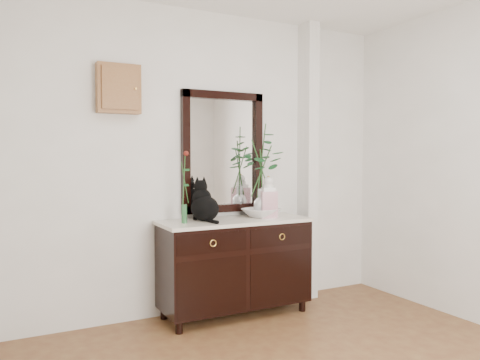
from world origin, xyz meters
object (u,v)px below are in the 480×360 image
sideboard (235,262)px  lotus_bowl (261,213)px  ginger_jar (268,197)px  cat (205,200)px

sideboard → lotus_bowl: bearing=6.1°
lotus_bowl → ginger_jar: bearing=-52.6°
ginger_jar → cat: bearing=174.6°
sideboard → cat: size_ratio=3.72×
cat → lotus_bowl: bearing=-8.3°
sideboard → lotus_bowl: size_ratio=4.14×
cat → ginger_jar: size_ratio=0.94×
sideboard → lotus_bowl: 0.51m
cat → ginger_jar: bearing=-13.6°
sideboard → cat: (-0.27, 0.03, 0.55)m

